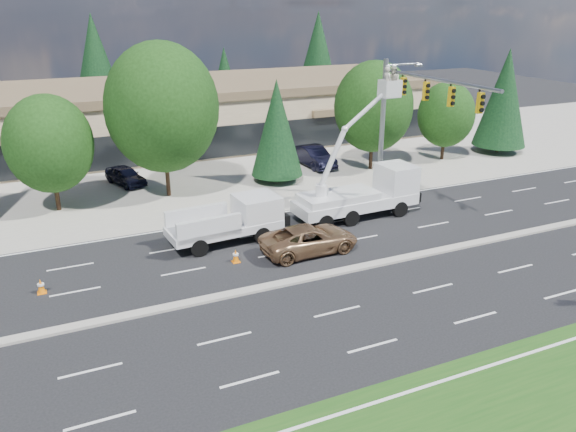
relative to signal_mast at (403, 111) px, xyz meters
name	(u,v)px	position (x,y,z in m)	size (l,w,h in m)	color
ground	(304,280)	(-10.03, -7.04, -6.06)	(140.00, 140.00, 0.00)	black
concrete_apron	(193,171)	(-10.03, 12.96, -6.05)	(140.00, 22.00, 0.01)	gray
road_median	(305,279)	(-10.03, -7.04, -6.00)	(120.00, 0.55, 0.12)	gray
strip_mall	(162,113)	(-10.03, 22.93, -3.23)	(50.40, 15.40, 5.50)	tan
tree_front_c	(49,144)	(-20.03, 7.96, -1.80)	(5.24, 5.24, 7.27)	#332114
tree_front_d	(162,108)	(-13.03, 7.96, -0.12)	(7.31, 7.31, 10.15)	#332114
tree_front_e	(277,128)	(-5.03, 7.96, -2.11)	(3.74, 3.74, 7.37)	#332114
tree_front_f	(374,107)	(2.97, 7.96, -1.18)	(6.00, 6.00, 8.33)	#332114
tree_front_g	(446,115)	(9.97, 7.96, -2.32)	(4.61, 4.61, 6.39)	#332114
tree_front_h	(504,98)	(15.97, 7.96, -1.34)	(4.46, 4.46, 8.80)	#332114
tree_back_b	(96,66)	(-14.03, 34.96, 0.04)	(5.77, 5.77, 11.37)	#332114
tree_back_c	(225,79)	(-0.03, 34.96, -2.00)	(3.84, 3.84, 7.56)	#332114
tree_back_d	(318,56)	(11.97, 34.96, 0.06)	(5.78, 5.78, 11.40)	#332114
signal_mast	(403,111)	(0.00, 0.00, 0.00)	(2.76, 10.16, 9.00)	gray
utility_pickup	(233,224)	(-11.59, -1.22, -5.08)	(6.31, 2.79, 2.36)	white
bucket_truck	(366,186)	(-2.92, -0.82, -4.18)	(7.80, 2.71, 8.97)	white
traffic_cone_a	(41,286)	(-21.40, -3.32, -5.72)	(0.40, 0.40, 0.70)	orange
traffic_cone_b	(236,256)	(-12.34, -3.86, -5.72)	(0.40, 0.40, 0.70)	orange
traffic_cone_c	(289,241)	(-9.10, -3.24, -5.72)	(0.40, 0.40, 0.70)	orange
minivan	(309,239)	(-8.40, -4.25, -5.33)	(2.40, 5.20, 1.44)	#936B47
parked_car_west	(126,176)	(-15.27, 11.65, -5.39)	(1.58, 3.92, 1.33)	black
parked_car_east	(314,156)	(-0.77, 10.48, -5.26)	(1.69, 4.85, 1.60)	black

